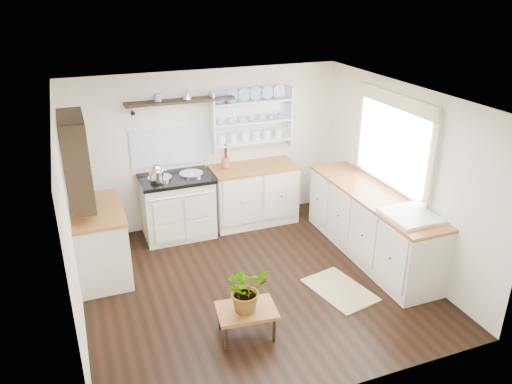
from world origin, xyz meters
TOP-DOWN VIEW (x-y plane):
  - floor at (0.00, 0.00)m, footprint 4.00×3.80m
  - wall_back at (0.00, 1.90)m, footprint 4.00×0.02m
  - wall_right at (2.00, 0.00)m, footprint 0.02×3.80m
  - wall_left at (-2.00, 0.00)m, footprint 0.02×3.80m
  - ceiling at (0.00, 0.00)m, footprint 4.00×3.80m
  - window at (1.95, 0.15)m, footprint 0.08×1.55m
  - aga_cooker at (-0.57, 1.57)m, footprint 1.01×0.70m
  - back_cabinets at (0.60, 1.60)m, footprint 1.27×0.63m
  - right_cabinets at (1.70, 0.10)m, footprint 0.62×2.43m
  - belfast_sink at (1.70, -0.65)m, footprint 0.55×0.60m
  - left_cabinets at (-1.70, 0.90)m, footprint 0.62×1.13m
  - plate_rack at (0.65, 1.86)m, footprint 1.20×0.22m
  - high_shelf at (-0.40, 1.78)m, footprint 1.50×0.29m
  - left_shelving at (-1.84, 0.90)m, footprint 0.28×0.80m
  - kettle at (-0.85, 1.45)m, footprint 0.19×0.19m
  - utensil_crock at (0.19, 1.68)m, footprint 0.12×0.12m
  - center_table at (-0.42, -0.88)m, footprint 0.65×0.50m
  - potted_plant at (-0.42, -0.88)m, footprint 0.49×0.44m
  - floor_rug at (0.91, -0.52)m, footprint 0.71×0.94m

SIDE VIEW (x-z plane):
  - floor at x=0.00m, z-range -0.01..0.01m
  - floor_rug at x=0.91m, z-range 0.00..0.02m
  - center_table at x=-0.42m, z-range 0.12..0.45m
  - right_cabinets at x=1.70m, z-range 0.01..0.91m
  - left_cabinets at x=-1.70m, z-range 0.01..0.91m
  - back_cabinets at x=0.60m, z-range 0.01..0.91m
  - aga_cooker at x=-0.57m, z-range -0.01..0.93m
  - potted_plant at x=-0.42m, z-range 0.33..0.82m
  - belfast_sink at x=1.70m, z-range 0.58..1.03m
  - utensil_crock at x=0.19m, z-range 0.91..1.05m
  - kettle at x=-0.85m, z-range 0.93..1.17m
  - wall_back at x=0.00m, z-range 0.00..2.30m
  - wall_right at x=2.00m, z-range 0.00..2.30m
  - wall_left at x=-2.00m, z-range 0.00..2.30m
  - left_shelving at x=-1.84m, z-range 1.02..2.08m
  - plate_rack at x=0.65m, z-range 1.11..2.01m
  - window at x=1.95m, z-range 0.95..2.17m
  - high_shelf at x=-0.40m, z-range 1.83..1.99m
  - ceiling at x=0.00m, z-range 2.29..2.30m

